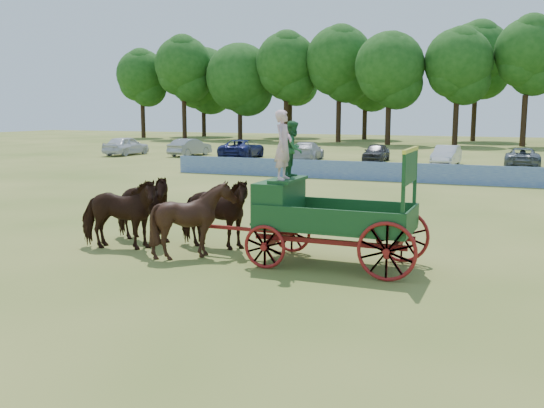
{
  "coord_description": "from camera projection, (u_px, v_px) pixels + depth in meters",
  "views": [
    {
      "loc": [
        5.67,
        -14.95,
        3.87
      ],
      "look_at": [
        -0.59,
        0.36,
        1.3
      ],
      "focal_mm": 40.0,
      "sensor_mm": 36.0,
      "label": 1
    }
  ],
  "objects": [
    {
      "name": "parked_cars",
      "position": [
        329.0,
        152.0,
        46.24
      ],
      "size": [
        38.98,
        6.57,
        1.64
      ],
      "color": "silver",
      "rests_on": "ground"
    },
    {
      "name": "horse_lead_right",
      "position": [
        141.0,
        208.0,
        17.86
      ],
      "size": [
        2.52,
        1.41,
        2.02
      ],
      "primitive_type": "imported",
      "rotation": [
        0.0,
        0.0,
        1.43
      ],
      "color": "black",
      "rests_on": "ground"
    },
    {
      "name": "farm_dray",
      "position": [
        307.0,
        200.0,
        15.27
      ],
      "size": [
        6.0,
        2.0,
        3.87
      ],
      "color": "maroon",
      "rests_on": "ground"
    },
    {
      "name": "horse_wheel_right",
      "position": [
        213.0,
        213.0,
        16.96
      ],
      "size": [
        2.41,
        1.12,
        2.02
      ],
      "primitive_type": "imported",
      "rotation": [
        0.0,
        0.0,
        1.56
      ],
      "color": "black",
      "rests_on": "ground"
    },
    {
      "name": "horse_lead_left",
      "position": [
        118.0,
        214.0,
        16.86
      ],
      "size": [
        2.59,
        1.63,
        2.02
      ],
      "primitive_type": "imported",
      "rotation": [
        0.0,
        0.0,
        1.81
      ],
      "color": "black",
      "rests_on": "ground"
    },
    {
      "name": "ground",
      "position": [
        287.0,
        255.0,
        16.39
      ],
      "size": [
        160.0,
        160.0,
        0.0
      ],
      "primitive_type": "plane",
      "color": "#A29749",
      "rests_on": "ground"
    },
    {
      "name": "treeline",
      "position": [
        442.0,
        63.0,
        71.52
      ],
      "size": [
        86.2,
        23.98,
        15.87
      ],
      "color": "#382314",
      "rests_on": "ground"
    },
    {
      "name": "horse_wheel_left",
      "position": [
        194.0,
        220.0,
        15.96
      ],
      "size": [
        1.85,
        1.65,
        2.03
      ],
      "primitive_type": "imported",
      "rotation": [
        0.0,
        0.0,
        1.56
      ],
      "color": "black",
      "rests_on": "ground"
    },
    {
      "name": "sponsor_banner",
      "position": [
        387.0,
        172.0,
        33.14
      ],
      "size": [
        26.0,
        0.08,
        1.05
      ],
      "primitive_type": "cube",
      "color": "#1C409B",
      "rests_on": "ground"
    }
  ]
}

